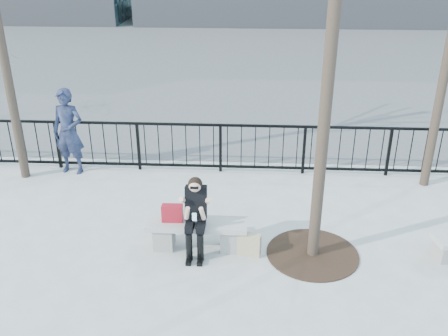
{
  "coord_description": "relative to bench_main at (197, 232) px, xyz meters",
  "views": [
    {
      "loc": [
        0.84,
        -6.97,
        4.71
      ],
      "look_at": [
        0.4,
        0.8,
        1.1
      ],
      "focal_mm": 40.0,
      "sensor_mm": 36.0,
      "label": 1
    }
  ],
  "objects": [
    {
      "name": "ground",
      "position": [
        0.0,
        0.0,
        -0.3
      ],
      "size": [
        120.0,
        120.0,
        0.0
      ],
      "primitive_type": "plane",
      "color": "gray",
      "rests_on": "ground"
    },
    {
      "name": "street_surface",
      "position": [
        0.0,
        15.0,
        -0.3
      ],
      "size": [
        60.0,
        23.0,
        0.01
      ],
      "primitive_type": "cube",
      "color": "#474747",
      "rests_on": "ground"
    },
    {
      "name": "railing",
      "position": [
        0.0,
        3.0,
        0.25
      ],
      "size": [
        14.0,
        0.06,
        1.1
      ],
      "color": "black",
      "rests_on": "ground"
    },
    {
      "name": "tree_grate",
      "position": [
        1.9,
        -0.1,
        -0.29
      ],
      "size": [
        1.5,
        1.5,
        0.02
      ],
      "primitive_type": "cylinder",
      "color": "black",
      "rests_on": "ground"
    },
    {
      "name": "bench_main",
      "position": [
        0.0,
        0.0,
        0.0
      ],
      "size": [
        1.65,
        0.46,
        0.49
      ],
      "color": "gray",
      "rests_on": "ground"
    },
    {
      "name": "seated_woman",
      "position": [
        0.0,
        -0.16,
        0.37
      ],
      "size": [
        0.5,
        0.64,
        1.34
      ],
      "color": "black",
      "rests_on": "ground"
    },
    {
      "name": "handbag",
      "position": [
        -0.4,
        0.02,
        0.33
      ],
      "size": [
        0.34,
        0.17,
        0.28
      ],
      "primitive_type": "cube",
      "rotation": [
        0.0,
        0.0,
        0.02
      ],
      "color": "maroon",
      "rests_on": "bench_main"
    },
    {
      "name": "shopping_bag",
      "position": [
        0.85,
        -0.15,
        -0.11
      ],
      "size": [
        0.42,
        0.23,
        0.38
      ],
      "primitive_type": "cube",
      "rotation": [
        0.0,
        0.0,
        -0.22
      ],
      "color": "#C0B487",
      "rests_on": "ground"
    },
    {
      "name": "standing_man",
      "position": [
        -3.04,
        2.8,
        0.64
      ],
      "size": [
        0.74,
        0.54,
        1.87
      ],
      "primitive_type": "imported",
      "rotation": [
        0.0,
        0.0,
        -0.15
      ],
      "color": "black",
      "rests_on": "ground"
    }
  ]
}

